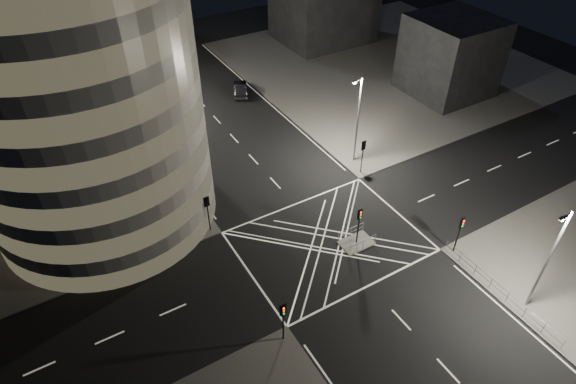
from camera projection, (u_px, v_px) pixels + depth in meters
ground at (329, 241)px, 44.13m from camera, size 120.00×120.00×0.00m
sidewalk_far_right at (386, 63)px, 73.42m from camera, size 42.00×42.00×0.15m
central_island at (356, 243)px, 43.87m from camera, size 3.00×2.00×0.15m
office_tower_curved at (7, 88)px, 40.37m from camera, size 30.00×29.00×27.20m
building_right_near at (450, 56)px, 63.28m from camera, size 10.00×10.00×10.00m
tree_a at (178, 186)px, 43.09m from camera, size 4.51×4.51×6.99m
tree_b at (156, 152)px, 46.97m from camera, size 4.96×4.96×7.42m
tree_c at (138, 128)px, 51.24m from camera, size 4.30×4.30×6.58m
tree_d at (119, 91)px, 54.19m from camera, size 5.69×5.69×9.01m
tree_e at (108, 81)px, 58.98m from camera, size 4.25×4.25×6.92m
traffic_signal_fl at (207, 208)px, 43.33m from camera, size 0.55×0.22×4.00m
traffic_signal_nl at (283, 316)px, 34.30m from camera, size 0.55×0.22×4.00m
traffic_signal_fr at (363, 151)px, 50.25m from camera, size 0.55×0.22×4.00m
traffic_signal_nr at (460, 229)px, 41.22m from camera, size 0.55×0.22×4.00m
traffic_signal_island at (359, 220)px, 42.07m from camera, size 0.55×0.22×4.00m
street_lamp_left_near at (176, 157)px, 44.87m from camera, size 1.25×0.25×10.00m
street_lamp_left_far at (122, 81)px, 56.82m from camera, size 1.25×0.25×10.00m
street_lamp_right_far at (358, 118)px, 50.30m from camera, size 1.25×0.25×10.00m
street_lamp_right_near at (548, 258)px, 35.02m from camera, size 1.25×0.25×10.00m
railing_near_right at (499, 290)px, 38.88m from camera, size 0.06×11.70×1.10m
railing_island_south at (363, 244)px, 42.88m from camera, size 2.80×0.06×1.10m
railing_island_north at (351, 232)px, 44.07m from camera, size 2.80×0.06×1.10m
sedan at (240, 89)px, 65.42m from camera, size 3.56×5.21×1.63m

